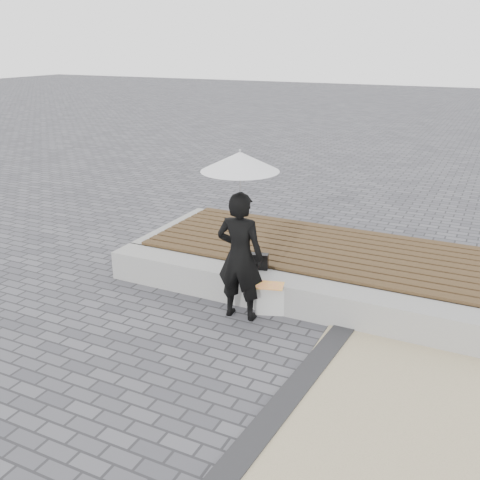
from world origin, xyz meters
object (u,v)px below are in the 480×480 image
object	(u,v)px
handbag	(257,261)
canvas_tote	(271,299)
parasol	(240,162)
seating_ledge	(282,293)
woman	(240,256)

from	to	relation	value
handbag	canvas_tote	xyz separation A→B (m)	(0.35, -0.35, -0.31)
parasol	canvas_tote	size ratio (longest dim) A/B	2.91
seating_ledge	canvas_tote	distance (m)	0.22
parasol	handbag	xyz separation A→B (m)	(-0.05, 0.59, -1.43)
seating_ledge	handbag	xyz separation A→B (m)	(-0.42, 0.14, 0.30)
woman	parasol	distance (m)	1.14
woman	canvas_tote	distance (m)	0.71
parasol	handbag	size ratio (longest dim) A/B	3.85
seating_ledge	handbag	world-z (taller)	handbag
seating_ledge	handbag	size ratio (longest dim) A/B	16.83
seating_ledge	parasol	size ratio (longest dim) A/B	4.38
seating_ledge	woman	xyz separation A→B (m)	(-0.37, -0.45, 0.59)
woman	parasol	bearing A→B (deg)	180.00
handbag	parasol	bearing A→B (deg)	-100.22
parasol	canvas_tote	world-z (taller)	parasol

